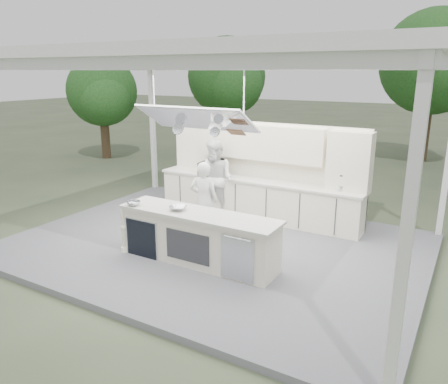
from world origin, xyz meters
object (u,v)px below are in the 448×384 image
Objects in this scene: back_counter at (257,198)px; head_chef at (204,200)px; demo_island at (197,237)px; sous_chef at (216,179)px.

head_chef is (-0.36, -1.74, 0.34)m from back_counter.
demo_island is 2.82m from back_counter.
head_chef reaches higher than demo_island.
sous_chef is at bearing -151.62° from back_counter.
head_chef is 1.37m from sous_chef.
back_counter is 3.10× the size of head_chef.
head_chef is at bearing 116.76° from demo_island.
sous_chef is (-0.49, 1.28, 0.12)m from head_chef.
sous_chef is at bearing -84.19° from head_chef.
sous_chef reaches higher than demo_island.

